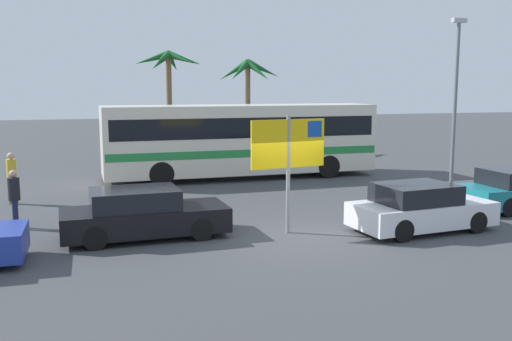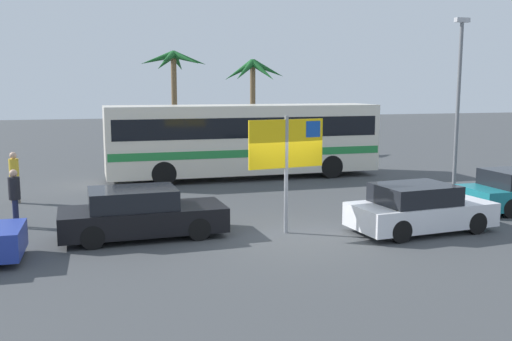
% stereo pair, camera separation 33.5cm
% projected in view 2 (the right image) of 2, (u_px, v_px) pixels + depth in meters
% --- Properties ---
extents(ground, '(120.00, 120.00, 0.00)m').
position_uv_depth(ground, '(295.00, 238.00, 15.08)').
color(ground, '#424447').
extents(bus_front_coach, '(11.75, 2.62, 3.17)m').
position_uv_depth(bus_front_coach, '(244.00, 137.00, 24.84)').
color(bus_front_coach, silver).
rests_on(bus_front_coach, ground).
extents(ferry_sign, '(2.19, 0.37, 3.20)m').
position_uv_depth(ferry_sign, '(288.00, 148.00, 15.31)').
color(ferry_sign, gray).
rests_on(ferry_sign, ground).
extents(car_black, '(4.34, 1.84, 1.32)m').
position_uv_depth(car_black, '(141.00, 214.00, 15.08)').
color(car_black, black).
rests_on(car_black, ground).
extents(car_white, '(4.06, 2.08, 1.32)m').
position_uv_depth(car_white, '(419.00, 209.00, 15.69)').
color(car_white, silver).
rests_on(car_white, ground).
extents(pedestrian_near_sign, '(0.32, 0.32, 1.66)m').
position_uv_depth(pedestrian_near_sign, '(15.00, 193.00, 16.10)').
color(pedestrian_near_sign, '#1E2347').
rests_on(pedestrian_near_sign, ground).
extents(pedestrian_crossing_lot, '(0.32, 0.32, 1.76)m').
position_uv_depth(pedestrian_crossing_lot, '(14.00, 173.00, 19.47)').
color(pedestrian_crossing_lot, '#706656').
rests_on(pedestrian_crossing_lot, ground).
extents(lamp_post_left_side, '(0.56, 0.20, 6.45)m').
position_uv_depth(lamp_post_left_side, '(458.00, 98.00, 21.19)').
color(lamp_post_left_side, slate).
rests_on(lamp_post_left_side, ground).
extents(palm_tree_seaside, '(3.65, 3.69, 5.59)m').
position_uv_depth(palm_tree_seaside, '(253.00, 79.00, 34.15)').
color(palm_tree_seaside, brown).
rests_on(palm_tree_seaside, ground).
extents(palm_tree_inland, '(3.87, 3.62, 6.00)m').
position_uv_depth(palm_tree_inland, '(174.00, 70.00, 32.74)').
color(palm_tree_inland, brown).
rests_on(palm_tree_inland, ground).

